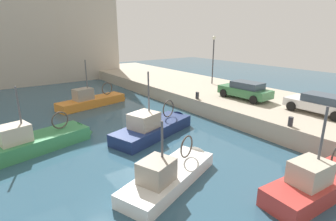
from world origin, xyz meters
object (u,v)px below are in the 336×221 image
object	(u,v)px
fishing_boat_orange	(95,104)
quay_streetlamp	(213,52)
fishing_boat_green	(40,146)
parked_car_white	(321,104)
mooring_bollard_south	(291,122)
mooring_bollard_mid	(197,95)
parked_car_green	(245,90)
fishing_boat_red	(319,189)
fishing_boat_navy	(156,131)
fishing_boat_white	(173,177)

from	to	relation	value
fishing_boat_orange	quay_streetlamp	bearing A→B (deg)	-15.49
fishing_boat_green	parked_car_white	xyz separation A→B (m)	(15.86, -7.86, 1.76)
parked_car_white	fishing_boat_green	bearing A→B (deg)	153.62
mooring_bollard_south	mooring_bollard_mid	world-z (taller)	same
fishing_boat_orange	parked_car_green	distance (m)	13.24
fishing_boat_orange	mooring_bollard_south	distance (m)	16.39
mooring_bollard_mid	fishing_boat_green	bearing A→B (deg)	179.65
fishing_boat_green	fishing_boat_orange	xyz separation A→B (m)	(6.00, 7.13, 0.02)
fishing_boat_green	fishing_boat_red	size ratio (longest dim) A/B	1.17
fishing_boat_green	fishing_boat_orange	world-z (taller)	fishing_boat_orange
fishing_boat_orange	parked_car_white	xyz separation A→B (m)	(9.86, -15.00, 1.74)
fishing_boat_red	fishing_boat_orange	bearing A→B (deg)	97.70
fishing_boat_navy	quay_streetlamp	bearing A→B (deg)	28.37
mooring_bollard_mid	quay_streetlamp	bearing A→B (deg)	35.21
mooring_bollard_mid	fishing_boat_navy	bearing A→B (deg)	-160.08
fishing_boat_orange	fishing_boat_red	bearing A→B (deg)	-82.30
fishing_boat_navy	parked_car_white	world-z (taller)	fishing_boat_navy
fishing_boat_navy	fishing_boat_white	xyz separation A→B (m)	(-2.49, -5.20, -0.02)
fishing_boat_orange	parked_car_green	size ratio (longest dim) A/B	1.65
parked_car_green	fishing_boat_orange	bearing A→B (deg)	133.79
fishing_boat_red	parked_car_green	xyz separation A→B (m)	(6.56, 9.15, 1.77)
fishing_boat_white	fishing_boat_green	size ratio (longest dim) A/B	0.89
mooring_bollard_south	mooring_bollard_mid	bearing A→B (deg)	90.00
fishing_boat_navy	fishing_boat_white	bearing A→B (deg)	-115.57
fishing_boat_navy	fishing_boat_green	bearing A→B (deg)	163.51
parked_car_green	mooring_bollard_mid	world-z (taller)	parked_car_green
mooring_bollard_south	fishing_boat_green	bearing A→B (deg)	145.99
parked_car_white	quay_streetlamp	bearing A→B (deg)	81.53
fishing_boat_green	fishing_boat_red	distance (m)	14.31
mooring_bollard_south	mooring_bollard_mid	size ratio (longest dim) A/B	1.00
fishing_boat_green	parked_car_green	bearing A→B (deg)	-8.82
fishing_boat_orange	parked_car_green	world-z (taller)	fishing_boat_orange
parked_car_white	fishing_boat_orange	bearing A→B (deg)	123.32
fishing_boat_orange	fishing_boat_white	bearing A→B (deg)	-97.15
fishing_boat_green	parked_car_green	xyz separation A→B (m)	(15.08, -2.34, 1.80)
fishing_boat_green	fishing_boat_orange	size ratio (longest dim) A/B	0.99
parked_car_white	fishing_boat_red	bearing A→B (deg)	-153.70
fishing_boat_red	mooring_bollard_south	xyz separation A→B (m)	(3.44, 3.42, 1.32)
fishing_boat_green	mooring_bollard_mid	size ratio (longest dim) A/B	12.94
fishing_boat_white	parked_car_green	distance (m)	12.04
fishing_boat_white	fishing_boat_red	xyz separation A→B (m)	(4.31, -4.31, 0.02)
parked_car_green	mooring_bollard_south	distance (m)	6.54
parked_car_white	fishing_boat_navy	bearing A→B (deg)	147.31
fishing_boat_green	mooring_bollard_mid	xyz separation A→B (m)	(11.96, -0.07, 1.35)
fishing_boat_navy	parked_car_white	xyz separation A→B (m)	(9.17, -5.88, 1.73)
quay_streetlamp	parked_car_white	bearing A→B (deg)	-98.47
fishing_boat_orange	mooring_bollard_mid	size ratio (longest dim) A/B	13.02
fishing_boat_orange	parked_car_white	world-z (taller)	fishing_boat_orange
fishing_boat_navy	mooring_bollard_south	bearing A→B (deg)	-49.13
quay_streetlamp	fishing_boat_orange	bearing A→B (deg)	164.51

